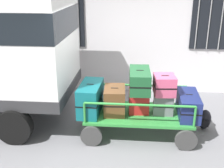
# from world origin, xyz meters

# --- Properties ---
(ground_plane) EXTENTS (40.00, 40.00, 0.00)m
(ground_plane) POSITION_xyz_m (0.00, 0.00, 0.00)
(ground_plane) COLOR slate
(luggage_cart) EXTENTS (2.18, 1.19, 0.46)m
(luggage_cart) POSITION_xyz_m (0.28, 0.13, 0.38)
(luggage_cart) COLOR #2D8438
(luggage_cart) RESTS_ON ground
(cart_railing) EXTENTS (2.06, 1.06, 0.42)m
(cart_railing) POSITION_xyz_m (0.28, 0.13, 0.81)
(cart_railing) COLOR #2D8438
(cart_railing) RESTS_ON luggage_cart
(suitcase_left_bottom) EXTENTS (0.45, 0.94, 0.59)m
(suitcase_left_bottom) POSITION_xyz_m (-0.68, 0.11, 0.76)
(suitcase_left_bottom) COLOR #0F5960
(suitcase_left_bottom) RESTS_ON luggage_cart
(suitcase_midleft_bottom) EXTENTS (0.45, 0.65, 0.53)m
(suitcase_midleft_bottom) POSITION_xyz_m (-0.20, 0.11, 0.72)
(suitcase_midleft_bottom) COLOR brown
(suitcase_midleft_bottom) RESTS_ON luggage_cart
(suitcase_center_bottom) EXTENTS (0.42, 0.34, 0.51)m
(suitcase_center_bottom) POSITION_xyz_m (0.28, 0.14, 0.71)
(suitcase_center_bottom) COLOR #B21E1E
(suitcase_center_bottom) RESTS_ON luggage_cart
(suitcase_center_middle) EXTENTS (0.42, 0.84, 0.40)m
(suitcase_center_middle) POSITION_xyz_m (0.28, 0.10, 1.17)
(suitcase_center_middle) COLOR #194C28
(suitcase_center_middle) RESTS_ON suitcase_center_bottom
(suitcase_midright_bottom) EXTENTS (0.41, 0.30, 0.42)m
(suitcase_midright_bottom) POSITION_xyz_m (0.77, 0.13, 0.67)
(suitcase_midright_bottom) COLOR slate
(suitcase_midright_bottom) RESTS_ON luggage_cart
(suitcase_midright_middle) EXTENTS (0.44, 0.49, 0.39)m
(suitcase_midright_middle) POSITION_xyz_m (0.77, 0.15, 1.07)
(suitcase_midright_middle) COLOR #CC4C72
(suitcase_midright_middle) RESTS_ON suitcase_midright_bottom
(suitcase_right_bottom) EXTENTS (0.41, 0.92, 0.44)m
(suitcase_right_bottom) POSITION_xyz_m (1.25, 0.12, 0.68)
(suitcase_right_bottom) COLOR navy
(suitcase_right_bottom) RESTS_ON luggage_cart
(backpack) EXTENTS (0.27, 0.22, 0.44)m
(backpack) POSITION_xyz_m (1.68, 0.41, 0.22)
(backpack) COLOR black
(backpack) RESTS_ON ground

